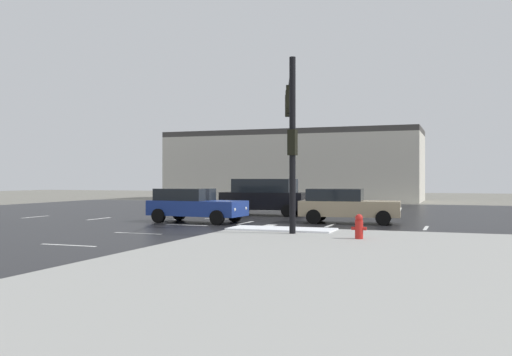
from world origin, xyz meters
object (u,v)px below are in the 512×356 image
traffic_signal_mast (291,117)px  sedan_tan (346,205)px  fire_hydrant (359,226)px  suv_black (265,196)px  sedan_blue (194,205)px

traffic_signal_mast → sedan_tan: (1.22, 4.79, -3.59)m
fire_hydrant → suv_black: 13.82m
suv_black → sedan_blue: (-1.43, -6.08, -0.24)m
sedan_tan → fire_hydrant: bearing=-80.7°
fire_hydrant → sedan_tan: (-1.88, 7.62, 0.32)m
suv_black → fire_hydrant: bearing=-57.4°
traffic_signal_mast → sedan_blue: size_ratio=1.34×
traffic_signal_mast → suv_black: bearing=7.1°
sedan_tan → sedan_blue: bearing=-168.6°
traffic_signal_mast → sedan_blue: 7.21m
traffic_signal_mast → sedan_tan: 6.11m
sedan_tan → suv_black: bearing=137.7°
suv_black → sedan_tan: suv_black is taller
traffic_signal_mast → sedan_blue: traffic_signal_mast is taller
suv_black → sedan_blue: bearing=-102.2°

